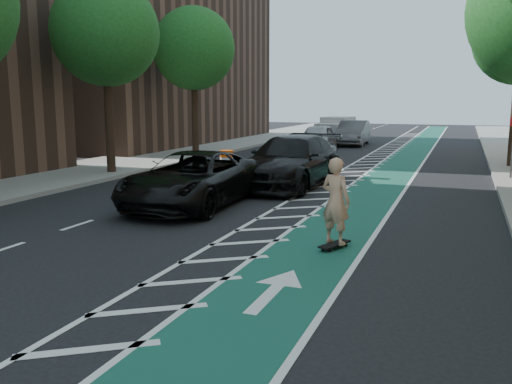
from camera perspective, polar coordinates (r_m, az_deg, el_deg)
The scene contains 19 objects.
ground at distance 12.72m, azimuth -6.98°, elevation -4.69°, with size 120.00×120.00×0.00m, color black.
bike_lane at distance 21.29m, azimuth 13.14°, elevation 1.00°, with size 2.00×90.00×0.01m, color #175238.
buffer_strip at distance 21.54m, azimuth 9.18°, elevation 1.23°, with size 1.40×90.00×0.01m, color silver.
sidewalk_left at distance 26.07m, azimuth -15.22°, elevation 2.65°, with size 5.00×90.00×0.15m, color gray.
curb_right at distance 21.13m, azimuth 24.08°, elevation 0.54°, with size 0.12×90.00×0.16m, color gray.
curb_left at distance 24.70m, azimuth -10.62°, elevation 2.46°, with size 0.12×90.00×0.16m, color gray.
building_left_far at distance 42.34m, azimuth -13.31°, elevation 17.47°, with size 14.00×22.00×18.00m, color brown.
tree_l_c at distance 23.47m, azimuth -15.56°, elevation 15.83°, with size 4.20×4.20×7.90m.
tree_l_d at distance 30.27m, azimuth -6.26°, elevation 14.68°, with size 4.20×4.20×7.90m.
skateboard at distance 11.73m, azimuth 8.28°, elevation -5.48°, with size 0.56×0.92×0.12m.
skateboarder at distance 11.52m, azimuth 8.39°, elevation -0.93°, with size 0.67×0.44×1.85m, color tan.
suv_near at distance 16.21m, azimuth -6.66°, elevation 1.36°, with size 2.67×5.79×1.61m, color black.
suv_far at distance 19.84m, azimuth 3.67°, elevation 3.25°, with size 2.55×6.28×1.82m, color black.
car_silver at distance 34.00m, azimuth 6.49°, elevation 5.75°, with size 1.89×4.70×1.60m, color #A9A9AF.
car_grey at distance 38.05m, azimuth 10.19°, elevation 6.15°, with size 1.79×5.12×1.69m, color #5A5A5F.
box_truck at distance 42.45m, azimuth 8.37°, elevation 6.53°, with size 2.36×4.44×1.77m.
barrel_a at distance 17.31m, azimuth -10.27°, elevation 0.52°, with size 0.66×0.66×0.89m.
barrel_b at distance 23.23m, azimuth -3.10°, elevation 3.11°, with size 0.72×0.72×0.99m.
barrel_c at distance 30.61m, azimuth 2.97°, elevation 4.75°, with size 0.74×0.74×1.02m.
Camera 1 is at (5.81, -10.86, 3.17)m, focal length 38.00 mm.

